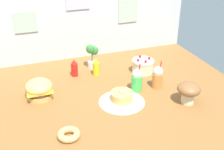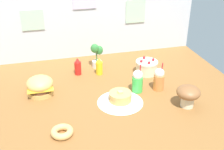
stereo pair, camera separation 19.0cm
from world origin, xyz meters
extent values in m
cube|color=brown|center=(0.00, 0.00, -0.01)|extent=(2.45, 1.86, 0.02)
cube|color=silver|center=(0.00, 0.93, 0.43)|extent=(2.45, 0.03, 0.86)
cube|color=#B2D1B2|center=(-0.57, 0.91, 0.46)|extent=(0.23, 0.01, 0.21)
cube|color=silver|center=(-0.02, 0.91, 0.64)|extent=(0.25, 0.01, 0.19)
cube|color=#B2D1B2|center=(0.54, 0.91, 0.48)|extent=(0.22, 0.01, 0.26)
cylinder|color=white|center=(0.08, -0.12, 0.00)|extent=(0.39, 0.39, 0.00)
cylinder|color=#DBA859|center=(-0.56, 0.19, 0.02)|extent=(0.23, 0.23, 0.04)
cylinder|color=#59331E|center=(-0.56, 0.19, 0.05)|extent=(0.21, 0.21, 0.03)
cube|color=yellow|center=(-0.56, 0.19, 0.07)|extent=(0.22, 0.22, 0.01)
ellipsoid|color=#E5B260|center=(-0.56, 0.19, 0.10)|extent=(0.23, 0.23, 0.13)
cylinder|color=white|center=(0.08, -0.12, 0.01)|extent=(0.30, 0.30, 0.01)
cylinder|color=#E0AD5B|center=(0.08, -0.12, 0.03)|extent=(0.19, 0.19, 0.02)
cylinder|color=#E0AD5B|center=(0.08, -0.12, 0.05)|extent=(0.19, 0.19, 0.02)
cylinder|color=#E0AD5B|center=(0.08, -0.11, 0.08)|extent=(0.19, 0.19, 0.02)
cube|color=#F7E072|center=(0.08, -0.12, 0.10)|extent=(0.04, 0.04, 0.02)
cylinder|color=beige|center=(0.48, 0.33, 0.06)|extent=(0.21, 0.21, 0.11)
cylinder|color=#F4EACC|center=(0.48, 0.33, 0.12)|extent=(0.22, 0.22, 0.02)
sphere|color=red|center=(0.54, 0.33, 0.15)|extent=(0.03, 0.03, 0.03)
sphere|color=red|center=(0.47, 0.40, 0.15)|extent=(0.03, 0.03, 0.03)
sphere|color=red|center=(0.42, 0.32, 0.15)|extent=(0.03, 0.03, 0.03)
sphere|color=red|center=(0.48, 0.27, 0.15)|extent=(0.03, 0.03, 0.03)
cylinder|color=red|center=(-0.19, 0.49, 0.07)|extent=(0.07, 0.07, 0.13)
cone|color=red|center=(-0.19, 0.49, 0.15)|extent=(0.05, 0.05, 0.04)
cylinder|color=yellow|center=(0.02, 0.44, 0.07)|extent=(0.07, 0.07, 0.13)
cone|color=yellow|center=(0.02, 0.44, 0.15)|extent=(0.05, 0.05, 0.04)
cylinder|color=green|center=(0.27, 0.02, 0.07)|extent=(0.10, 0.10, 0.14)
sphere|color=white|center=(0.27, 0.02, 0.16)|extent=(0.09, 0.09, 0.09)
cylinder|color=red|center=(0.29, 0.02, 0.19)|extent=(0.01, 0.02, 0.14)
cylinder|color=orange|center=(0.47, 0.01, 0.07)|extent=(0.10, 0.10, 0.14)
sphere|color=white|center=(0.47, 0.01, 0.16)|extent=(0.09, 0.09, 0.09)
cylinder|color=red|center=(0.49, 0.01, 0.19)|extent=(0.01, 0.03, 0.14)
torus|color=tan|center=(-0.44, -0.42, 0.02)|extent=(0.16, 0.16, 0.05)
torus|color=#8CCC8C|center=(-0.44, -0.42, 0.03)|extent=(0.16, 0.16, 0.04)
cylinder|color=white|center=(0.03, 0.60, 0.04)|extent=(0.10, 0.10, 0.07)
cylinder|color=#4C7238|center=(0.03, 0.60, 0.13)|extent=(0.01, 0.01, 0.12)
ellipsoid|color=#38843D|center=(0.06, 0.61, 0.18)|extent=(0.08, 0.05, 0.10)
ellipsoid|color=#38843D|center=(0.02, 0.63, 0.20)|extent=(0.08, 0.05, 0.10)
ellipsoid|color=#38843D|center=(0.01, 0.58, 0.22)|extent=(0.08, 0.05, 0.10)
cylinder|color=beige|center=(0.59, -0.31, 0.04)|extent=(0.11, 0.11, 0.09)
ellipsoid|color=brown|center=(0.59, -0.31, 0.13)|extent=(0.19, 0.19, 0.11)
camera|label=1|loc=(-0.69, -2.02, 1.32)|focal=46.19mm
camera|label=2|loc=(-0.51, -2.08, 1.32)|focal=46.19mm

